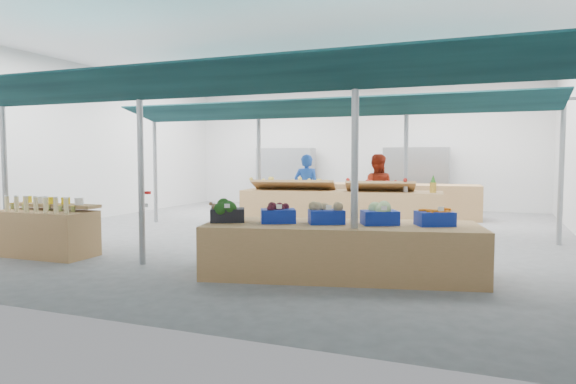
{
  "coord_description": "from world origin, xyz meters",
  "views": [
    {
      "loc": [
        4.2,
        -10.77,
        1.74
      ],
      "look_at": [
        0.59,
        -1.6,
        1.05
      ],
      "focal_mm": 32.0,
      "sensor_mm": 36.0,
      "label": 1
    }
  ],
  "objects_px": {
    "bottle_shelf": "(46,231)",
    "veg_counter": "(341,250)",
    "fruit_counter": "(340,212)",
    "crate_stack": "(369,249)",
    "vendor_left": "(307,189)",
    "vendor_right": "(376,191)"
  },
  "relations": [
    {
      "from": "crate_stack",
      "to": "vendor_right",
      "type": "distance_m",
      "value": 4.83
    },
    {
      "from": "vendor_right",
      "to": "vendor_left",
      "type": "bearing_deg",
      "value": -5.65
    },
    {
      "from": "bottle_shelf",
      "to": "veg_counter",
      "type": "xyz_separation_m",
      "value": [
        5.24,
        0.39,
        -0.05
      ]
    },
    {
      "from": "bottle_shelf",
      "to": "vendor_left",
      "type": "distance_m",
      "value": 6.31
    },
    {
      "from": "fruit_counter",
      "to": "vendor_right",
      "type": "xyz_separation_m",
      "value": [
        0.6,
        1.1,
        0.42
      ]
    },
    {
      "from": "fruit_counter",
      "to": "vendor_right",
      "type": "bearing_deg",
      "value": 55.74
    },
    {
      "from": "bottle_shelf",
      "to": "vendor_left",
      "type": "xyz_separation_m",
      "value": [
        2.87,
        5.6,
        0.46
      ]
    },
    {
      "from": "veg_counter",
      "to": "vendor_left",
      "type": "relative_size",
      "value": 2.19
    },
    {
      "from": "veg_counter",
      "to": "fruit_counter",
      "type": "distance_m",
      "value": 4.27
    },
    {
      "from": "crate_stack",
      "to": "vendor_left",
      "type": "bearing_deg",
      "value": 119.62
    },
    {
      "from": "fruit_counter",
      "to": "crate_stack",
      "type": "distance_m",
      "value": 3.91
    },
    {
      "from": "fruit_counter",
      "to": "vendor_right",
      "type": "distance_m",
      "value": 1.32
    },
    {
      "from": "veg_counter",
      "to": "vendor_right",
      "type": "distance_m",
      "value": 5.26
    },
    {
      "from": "veg_counter",
      "to": "fruit_counter",
      "type": "height_order",
      "value": "fruit_counter"
    },
    {
      "from": "fruit_counter",
      "to": "vendor_left",
      "type": "distance_m",
      "value": 1.68
    },
    {
      "from": "fruit_counter",
      "to": "vendor_left",
      "type": "bearing_deg",
      "value": 131.84
    },
    {
      "from": "crate_stack",
      "to": "vendor_left",
      "type": "xyz_separation_m",
      "value": [
        -2.68,
        4.71,
        0.57
      ]
    },
    {
      "from": "vendor_left",
      "to": "vendor_right",
      "type": "bearing_deg",
      "value": 174.35
    },
    {
      "from": "vendor_left",
      "to": "fruit_counter",
      "type": "bearing_deg",
      "value": 131.84
    },
    {
      "from": "vendor_right",
      "to": "crate_stack",
      "type": "bearing_deg",
      "value": 94.91
    },
    {
      "from": "crate_stack",
      "to": "bottle_shelf",
      "type": "bearing_deg",
      "value": -170.92
    },
    {
      "from": "veg_counter",
      "to": "crate_stack",
      "type": "relative_size",
      "value": 5.94
    }
  ]
}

